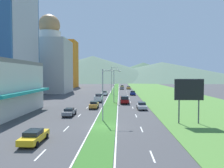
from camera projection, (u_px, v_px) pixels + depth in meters
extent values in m
plane|color=#424244|center=(104.00, 127.00, 29.79)|extent=(600.00, 600.00, 0.00)
cube|color=#387028|center=(115.00, 92.00, 89.69)|extent=(3.20, 240.00, 0.06)
cube|color=#518438|center=(163.00, 92.00, 88.95)|extent=(24.00, 240.00, 0.06)
cube|color=silver|center=(40.00, 155.00, 19.37)|extent=(0.16, 2.80, 0.01)
cube|color=silver|center=(66.00, 129.00, 28.74)|extent=(0.16, 2.80, 0.01)
cube|color=silver|center=(79.00, 115.00, 38.11)|extent=(0.16, 2.80, 0.01)
cube|color=silver|center=(87.00, 107.00, 47.49)|extent=(0.16, 2.80, 0.01)
cube|color=silver|center=(93.00, 102.00, 56.86)|extent=(0.16, 2.80, 0.01)
cube|color=silver|center=(96.00, 98.00, 66.23)|extent=(0.16, 2.80, 0.01)
cube|color=silver|center=(99.00, 95.00, 75.60)|extent=(0.16, 2.80, 0.01)
cube|color=silver|center=(102.00, 93.00, 84.97)|extent=(0.16, 2.80, 0.01)
cube|color=silver|center=(103.00, 91.00, 94.34)|extent=(0.16, 2.80, 0.01)
cube|color=silver|center=(152.00, 156.00, 19.01)|extent=(0.16, 2.80, 0.01)
cube|color=silver|center=(142.00, 129.00, 28.38)|extent=(0.16, 2.80, 0.01)
cube|color=silver|center=(136.00, 116.00, 37.75)|extent=(0.16, 2.80, 0.01)
cube|color=silver|center=(133.00, 108.00, 47.12)|extent=(0.16, 2.80, 0.01)
cube|color=silver|center=(131.00, 102.00, 56.49)|extent=(0.16, 2.80, 0.01)
cube|color=silver|center=(129.00, 98.00, 65.86)|extent=(0.16, 2.80, 0.01)
cube|color=silver|center=(128.00, 95.00, 75.24)|extent=(0.16, 2.80, 0.01)
cube|color=silver|center=(127.00, 93.00, 84.61)|extent=(0.16, 2.80, 0.01)
cube|color=silver|center=(126.00, 91.00, 93.98)|extent=(0.16, 2.80, 0.01)
cube|color=silver|center=(110.00, 92.00, 89.75)|extent=(0.16, 240.00, 0.01)
cube|color=silver|center=(119.00, 92.00, 89.63)|extent=(0.16, 240.00, 0.01)
cube|color=teal|center=(24.00, 92.00, 37.89)|extent=(2.82, 18.77, 0.65)
cube|color=#B7B2A8|center=(50.00, 66.00, 87.01)|extent=(15.72, 15.72, 21.55)
cylinder|color=beige|center=(49.00, 36.00, 86.47)|extent=(9.05, 9.05, 3.45)
sphere|color=#B27F4C|center=(49.00, 25.00, 86.28)|extent=(8.62, 8.62, 8.62)
cube|color=orange|center=(65.00, 64.00, 124.98)|extent=(12.99, 12.99, 27.27)
cone|color=#516B56|center=(93.00, 68.00, 266.97)|extent=(201.00, 201.00, 31.18)
cone|color=#47664C|center=(143.00, 71.00, 315.45)|extent=(152.00, 152.00, 25.73)
cone|color=#516B56|center=(162.00, 71.00, 277.20)|extent=(226.14, 226.14, 23.97)
cylinder|color=#99999E|center=(103.00, 95.00, 33.60)|extent=(0.18, 0.18, 8.23)
cylinder|color=#99999E|center=(111.00, 70.00, 33.33)|extent=(2.69, 0.20, 0.10)
ellipsoid|color=silver|center=(120.00, 71.00, 33.24)|extent=(0.56, 0.28, 0.20)
cylinder|color=#99999E|center=(114.00, 86.00, 56.08)|extent=(0.18, 0.18, 8.49)
cylinder|color=#99999E|center=(108.00, 71.00, 55.92)|extent=(3.00, 0.17, 0.10)
ellipsoid|color=silver|center=(103.00, 72.00, 55.94)|extent=(0.56, 0.28, 0.20)
cylinder|color=#99999E|center=(111.00, 81.00, 78.62)|extent=(0.18, 0.18, 10.22)
cylinder|color=#99999E|center=(114.00, 67.00, 78.39)|extent=(2.22, 0.16, 0.10)
ellipsoid|color=silver|center=(117.00, 68.00, 78.39)|extent=(0.56, 0.28, 0.20)
cylinder|color=#4C4C51|center=(179.00, 112.00, 31.61)|extent=(0.20, 0.20, 3.64)
cylinder|color=#4C4C51|center=(199.00, 112.00, 31.51)|extent=(0.20, 0.20, 3.64)
cube|color=black|center=(189.00, 90.00, 31.31)|extent=(4.14, 0.16, 2.98)
cube|color=#4C4C51|center=(189.00, 90.00, 31.43)|extent=(4.34, 0.08, 3.18)
cube|color=slate|center=(69.00, 112.00, 37.93)|extent=(1.71, 4.33, 0.63)
cube|color=black|center=(69.00, 109.00, 37.74)|extent=(1.47, 1.91, 0.40)
cylinder|color=black|center=(67.00, 113.00, 39.31)|extent=(0.22, 0.64, 0.64)
cylinder|color=black|center=(76.00, 113.00, 39.26)|extent=(0.22, 0.64, 0.64)
cylinder|color=black|center=(63.00, 115.00, 36.63)|extent=(0.22, 0.64, 0.64)
cylinder|color=black|center=(72.00, 115.00, 36.57)|extent=(0.22, 0.64, 0.64)
cube|color=yellow|center=(34.00, 137.00, 22.75)|extent=(1.78, 4.68, 0.63)
cube|color=black|center=(33.00, 132.00, 22.54)|extent=(1.53, 2.06, 0.46)
cylinder|color=black|center=(32.00, 136.00, 24.25)|extent=(0.22, 0.64, 0.64)
cylinder|color=black|center=(47.00, 136.00, 24.19)|extent=(0.22, 0.64, 0.64)
cylinder|color=black|center=(20.00, 144.00, 21.35)|extent=(0.22, 0.64, 0.64)
cylinder|color=black|center=(37.00, 144.00, 21.29)|extent=(0.22, 0.64, 0.64)
cube|color=yellow|center=(122.00, 87.00, 119.68)|extent=(1.75, 4.72, 0.61)
cube|color=black|center=(122.00, 86.00, 119.85)|extent=(1.51, 2.08, 0.52)
cylinder|color=black|center=(124.00, 87.00, 118.20)|extent=(0.22, 0.64, 0.64)
cylinder|color=black|center=(121.00, 87.00, 118.26)|extent=(0.22, 0.64, 0.64)
cylinder|color=black|center=(124.00, 87.00, 121.12)|extent=(0.22, 0.64, 0.64)
cylinder|color=black|center=(121.00, 87.00, 121.18)|extent=(0.22, 0.64, 0.64)
cube|color=#C6842D|center=(94.00, 105.00, 46.27)|extent=(1.72, 4.17, 0.72)
cube|color=black|center=(94.00, 102.00, 46.08)|extent=(1.48, 1.83, 0.54)
cylinder|color=black|center=(91.00, 106.00, 47.61)|extent=(0.22, 0.64, 0.64)
cylinder|color=black|center=(98.00, 106.00, 47.55)|extent=(0.22, 0.64, 0.64)
cylinder|color=black|center=(89.00, 108.00, 45.03)|extent=(0.22, 0.64, 0.64)
cylinder|color=black|center=(97.00, 108.00, 44.97)|extent=(0.22, 0.64, 0.64)
cube|color=navy|center=(133.00, 93.00, 76.50)|extent=(1.78, 4.33, 0.66)
cube|color=black|center=(133.00, 92.00, 76.65)|extent=(1.53, 1.91, 0.54)
cylinder|color=black|center=(135.00, 95.00, 75.15)|extent=(0.22, 0.64, 0.64)
cylinder|color=black|center=(130.00, 95.00, 75.21)|extent=(0.22, 0.64, 0.64)
cylinder|color=black|center=(135.00, 94.00, 77.83)|extent=(0.22, 0.64, 0.64)
cylinder|color=black|center=(130.00, 94.00, 77.89)|extent=(0.22, 0.64, 0.64)
cube|color=slate|center=(122.00, 88.00, 106.74)|extent=(1.90, 4.68, 0.62)
cube|color=black|center=(122.00, 87.00, 106.90)|extent=(1.63, 2.06, 0.45)
cylinder|color=black|center=(124.00, 89.00, 105.27)|extent=(0.22, 0.64, 0.64)
cylinder|color=black|center=(120.00, 89.00, 105.33)|extent=(0.22, 0.64, 0.64)
cylinder|color=black|center=(124.00, 89.00, 108.17)|extent=(0.22, 0.64, 0.64)
cylinder|color=black|center=(120.00, 89.00, 108.23)|extent=(0.22, 0.64, 0.64)
cube|color=#B2B2B7|center=(142.00, 106.00, 45.13)|extent=(1.82, 4.75, 0.62)
cube|color=black|center=(142.00, 103.00, 45.29)|extent=(1.57, 2.09, 0.54)
cylinder|color=black|center=(147.00, 109.00, 43.64)|extent=(0.22, 0.64, 0.64)
cylinder|color=black|center=(138.00, 109.00, 43.70)|extent=(0.22, 0.64, 0.64)
cylinder|color=black|center=(145.00, 107.00, 46.58)|extent=(0.22, 0.64, 0.64)
cylinder|color=black|center=(137.00, 107.00, 46.64)|extent=(0.22, 0.64, 0.64)
cube|color=silver|center=(105.00, 93.00, 75.67)|extent=(1.73, 4.80, 0.73)
cube|color=black|center=(105.00, 92.00, 75.45)|extent=(1.49, 2.11, 0.51)
cylinder|color=black|center=(103.00, 94.00, 77.20)|extent=(0.22, 0.64, 0.64)
cylinder|color=black|center=(107.00, 94.00, 77.14)|extent=(0.22, 0.64, 0.64)
cylinder|color=black|center=(102.00, 95.00, 74.23)|extent=(0.22, 0.64, 0.64)
cylinder|color=black|center=(107.00, 95.00, 74.17)|extent=(0.22, 0.64, 0.64)
cube|color=#C6842D|center=(129.00, 88.00, 107.73)|extent=(1.89, 4.31, 0.74)
cube|color=black|center=(129.00, 87.00, 107.87)|extent=(1.63, 1.90, 0.41)
cylinder|color=black|center=(130.00, 89.00, 106.37)|extent=(0.22, 0.64, 0.64)
cylinder|color=black|center=(127.00, 89.00, 106.44)|extent=(0.22, 0.64, 0.64)
cylinder|color=black|center=(130.00, 88.00, 109.04)|extent=(0.22, 0.64, 0.64)
cylinder|color=black|center=(127.00, 88.00, 109.11)|extent=(0.22, 0.64, 0.64)
cube|color=maroon|center=(125.00, 100.00, 54.29)|extent=(2.00, 5.40, 0.80)
cube|color=black|center=(125.00, 98.00, 52.66)|extent=(1.84, 2.00, 0.80)
cube|color=maroon|center=(128.00, 97.00, 55.33)|extent=(0.10, 3.20, 0.44)
cube|color=maroon|center=(121.00, 97.00, 55.39)|extent=(0.10, 3.20, 0.44)
cube|color=maroon|center=(124.00, 97.00, 56.91)|extent=(1.84, 0.10, 0.44)
cylinder|color=black|center=(129.00, 103.00, 52.66)|extent=(0.26, 0.80, 0.80)
cylinder|color=black|center=(121.00, 103.00, 52.72)|extent=(0.26, 0.80, 0.80)
cylinder|color=black|center=(128.00, 101.00, 55.89)|extent=(0.26, 0.80, 0.80)
cylinder|color=black|center=(121.00, 101.00, 55.96)|extent=(0.26, 0.80, 0.80)
cube|color=silver|center=(99.00, 99.00, 57.75)|extent=(2.00, 5.40, 0.80)
cube|color=black|center=(99.00, 95.00, 59.31)|extent=(1.84, 2.00, 0.80)
cube|color=silver|center=(95.00, 97.00, 56.65)|extent=(0.10, 3.20, 0.44)
cube|color=silver|center=(102.00, 97.00, 56.59)|extent=(0.10, 3.20, 0.44)
cube|color=silver|center=(98.00, 98.00, 55.07)|extent=(1.84, 0.10, 0.44)
cylinder|color=black|center=(96.00, 99.00, 59.41)|extent=(0.26, 0.80, 0.80)
cylinder|color=black|center=(103.00, 100.00, 59.35)|extent=(0.26, 0.80, 0.80)
cylinder|color=black|center=(94.00, 101.00, 56.18)|extent=(0.26, 0.80, 0.80)
cylinder|color=black|center=(102.00, 101.00, 56.11)|extent=(0.26, 0.80, 0.80)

